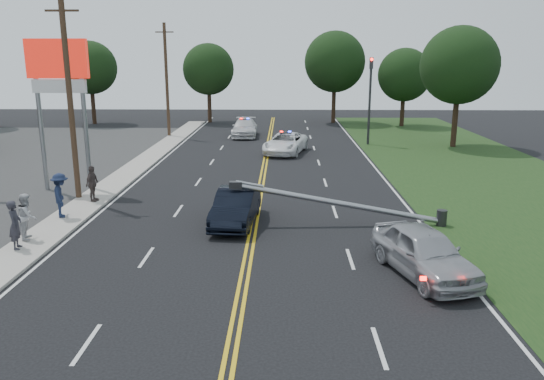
{
  "coord_description": "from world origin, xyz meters",
  "views": [
    {
      "loc": [
        1.27,
        -13.97,
        7.08
      ],
      "look_at": [
        0.8,
        7.41,
        1.7
      ],
      "focal_mm": 35.0,
      "sensor_mm": 36.0,
      "label": 1
    }
  ],
  "objects_px": {
    "fallen_streetlight": "(351,205)",
    "utility_pole_mid": "(70,99)",
    "pylon_sign": "(59,78)",
    "utility_pole_far": "(167,80)",
    "bystander_d": "(92,184)",
    "emergency_b": "(245,128)",
    "emergency_a": "(285,143)",
    "bystander_c": "(61,195)",
    "traffic_signal": "(370,93)",
    "crashed_sedan": "(236,207)",
    "bystander_b": "(27,216)",
    "bystander_a": "(15,225)",
    "waiting_sedan": "(424,252)"
  },
  "relations": [
    {
      "from": "fallen_streetlight",
      "to": "crashed_sedan",
      "type": "distance_m",
      "value": 4.98
    },
    {
      "from": "emergency_b",
      "to": "bystander_d",
      "type": "bearing_deg",
      "value": -105.31
    },
    {
      "from": "bystander_d",
      "to": "utility_pole_mid",
      "type": "bearing_deg",
      "value": 63.12
    },
    {
      "from": "traffic_signal",
      "to": "fallen_streetlight",
      "type": "relative_size",
      "value": 0.75
    },
    {
      "from": "crashed_sedan",
      "to": "traffic_signal",
      "type": "bearing_deg",
      "value": 72.23
    },
    {
      "from": "emergency_a",
      "to": "bystander_c",
      "type": "xyz_separation_m",
      "value": [
        -10.04,
        -17.12,
        0.35
      ]
    },
    {
      "from": "pylon_sign",
      "to": "utility_pole_far",
      "type": "height_order",
      "value": "utility_pole_far"
    },
    {
      "from": "bystander_c",
      "to": "traffic_signal",
      "type": "bearing_deg",
      "value": -60.24
    },
    {
      "from": "fallen_streetlight",
      "to": "utility_pole_mid",
      "type": "bearing_deg",
      "value": 163.36
    },
    {
      "from": "pylon_sign",
      "to": "crashed_sedan",
      "type": "relative_size",
      "value": 1.72
    },
    {
      "from": "fallen_streetlight",
      "to": "bystander_d",
      "type": "distance_m",
      "value": 12.77
    },
    {
      "from": "emergency_a",
      "to": "bystander_b",
      "type": "relative_size",
      "value": 3.03
    },
    {
      "from": "pylon_sign",
      "to": "crashed_sedan",
      "type": "distance_m",
      "value": 12.51
    },
    {
      "from": "fallen_streetlight",
      "to": "utility_pole_far",
      "type": "bearing_deg",
      "value": 117.24
    },
    {
      "from": "fallen_streetlight",
      "to": "bystander_a",
      "type": "xyz_separation_m",
      "value": [
        -12.86,
        -3.48,
        0.13
      ]
    },
    {
      "from": "pylon_sign",
      "to": "emergency_a",
      "type": "relative_size",
      "value": 1.45
    },
    {
      "from": "utility_pole_far",
      "to": "emergency_b",
      "type": "bearing_deg",
      "value": 2.74
    },
    {
      "from": "utility_pole_mid",
      "to": "bystander_d",
      "type": "distance_m",
      "value": 4.27
    },
    {
      "from": "bystander_b",
      "to": "utility_pole_mid",
      "type": "bearing_deg",
      "value": -12.87
    },
    {
      "from": "emergency_b",
      "to": "emergency_a",
      "type": "bearing_deg",
      "value": -67.83
    },
    {
      "from": "emergency_a",
      "to": "bystander_d",
      "type": "height_order",
      "value": "bystander_d"
    },
    {
      "from": "utility_pole_mid",
      "to": "utility_pole_far",
      "type": "height_order",
      "value": "same"
    },
    {
      "from": "utility_pole_far",
      "to": "bystander_c",
      "type": "height_order",
      "value": "utility_pole_far"
    },
    {
      "from": "emergency_a",
      "to": "bystander_c",
      "type": "bearing_deg",
      "value": -106.8
    },
    {
      "from": "traffic_signal",
      "to": "fallen_streetlight",
      "type": "bearing_deg",
      "value": -100.59
    },
    {
      "from": "waiting_sedan",
      "to": "bystander_c",
      "type": "bearing_deg",
      "value": 141.33
    },
    {
      "from": "traffic_signal",
      "to": "bystander_a",
      "type": "height_order",
      "value": "traffic_signal"
    },
    {
      "from": "crashed_sedan",
      "to": "waiting_sedan",
      "type": "xyz_separation_m",
      "value": [
        6.73,
        -5.46,
        0.05
      ]
    },
    {
      "from": "bystander_a",
      "to": "bystander_d",
      "type": "height_order",
      "value": "bystander_a"
    },
    {
      "from": "pylon_sign",
      "to": "emergency_b",
      "type": "relative_size",
      "value": 1.47
    },
    {
      "from": "utility_pole_far",
      "to": "bystander_b",
      "type": "distance_m",
      "value": 28.63
    },
    {
      "from": "pylon_sign",
      "to": "bystander_b",
      "type": "height_order",
      "value": "pylon_sign"
    },
    {
      "from": "bystander_b",
      "to": "traffic_signal",
      "type": "bearing_deg",
      "value": -51.83
    },
    {
      "from": "traffic_signal",
      "to": "bystander_d",
      "type": "bearing_deg",
      "value": -131.28
    },
    {
      "from": "crashed_sedan",
      "to": "emergency_a",
      "type": "height_order",
      "value": "emergency_a"
    },
    {
      "from": "utility_pole_far",
      "to": "bystander_a",
      "type": "relative_size",
      "value": 5.4
    },
    {
      "from": "utility_pole_mid",
      "to": "crashed_sedan",
      "type": "bearing_deg",
      "value": -24.88
    },
    {
      "from": "traffic_signal",
      "to": "emergency_b",
      "type": "relative_size",
      "value": 1.29
    },
    {
      "from": "bystander_a",
      "to": "utility_pole_far",
      "type": "bearing_deg",
      "value": -12.77
    },
    {
      "from": "utility_pole_mid",
      "to": "bystander_d",
      "type": "xyz_separation_m",
      "value": [
        1.03,
        -0.76,
        -4.07
      ]
    },
    {
      "from": "utility_pole_mid",
      "to": "bystander_d",
      "type": "bearing_deg",
      "value": -36.39
    },
    {
      "from": "traffic_signal",
      "to": "bystander_a",
      "type": "bearing_deg",
      "value": -123.67
    },
    {
      "from": "crashed_sedan",
      "to": "bystander_a",
      "type": "height_order",
      "value": "bystander_a"
    },
    {
      "from": "bystander_b",
      "to": "bystander_d",
      "type": "xyz_separation_m",
      "value": [
        0.6,
        5.57,
        -0.02
      ]
    },
    {
      "from": "bystander_d",
      "to": "emergency_a",
      "type": "bearing_deg",
      "value": -24.05
    },
    {
      "from": "traffic_signal",
      "to": "bystander_d",
      "type": "xyz_separation_m",
      "value": [
        -16.47,
        -18.76,
        -3.2
      ]
    },
    {
      "from": "bystander_d",
      "to": "bystander_c",
      "type": "bearing_deg",
      "value": 179.86
    },
    {
      "from": "traffic_signal",
      "to": "crashed_sedan",
      "type": "relative_size",
      "value": 1.52
    },
    {
      "from": "bystander_b",
      "to": "bystander_d",
      "type": "height_order",
      "value": "bystander_b"
    },
    {
      "from": "utility_pole_far",
      "to": "emergency_a",
      "type": "relative_size",
      "value": 1.81
    }
  ]
}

